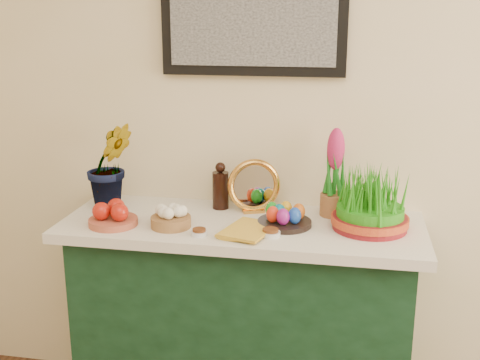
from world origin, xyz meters
name	(u,v)px	position (x,y,z in m)	size (l,w,h in m)	color
sideboard	(242,328)	(-0.45, 2.00, 0.42)	(1.30, 0.45, 0.85)	#163D25
tablecloth	(242,226)	(-0.45, 2.00, 0.87)	(1.40, 0.55, 0.04)	white
hyacinth_green	(110,151)	(-1.02, 2.09, 1.13)	(0.24, 0.20, 0.47)	#1B701A
apple_bowl	(113,215)	(-0.93, 1.87, 0.93)	(0.22, 0.22, 0.09)	#AB5139
garlic_basket	(171,218)	(-0.70, 1.89, 0.93)	(0.16, 0.16, 0.09)	#9C6B3E
vinegar_cruet	(221,188)	(-0.57, 2.15, 0.98)	(0.07, 0.07, 0.20)	black
mirror	(254,186)	(-0.42, 2.13, 1.00)	(0.22, 0.12, 0.22)	gold
book	(229,226)	(-0.48, 1.90, 0.90)	(0.15, 0.22, 0.03)	gold
spice_dish_left	(199,232)	(-0.58, 1.82, 0.90)	(0.06, 0.06, 0.03)	silver
spice_dish_right	(270,233)	(-0.32, 1.86, 0.90)	(0.07, 0.07, 0.03)	silver
egg_plate	(284,217)	(-0.28, 1.98, 0.92)	(0.24, 0.24, 0.09)	black
hyacinth_pink	(335,177)	(-0.10, 2.14, 1.05)	(0.11, 0.11, 0.36)	#955D34
wheatgrass_sabzeh	(371,202)	(0.04, 2.01, 0.99)	(0.29, 0.29, 0.24)	maroon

